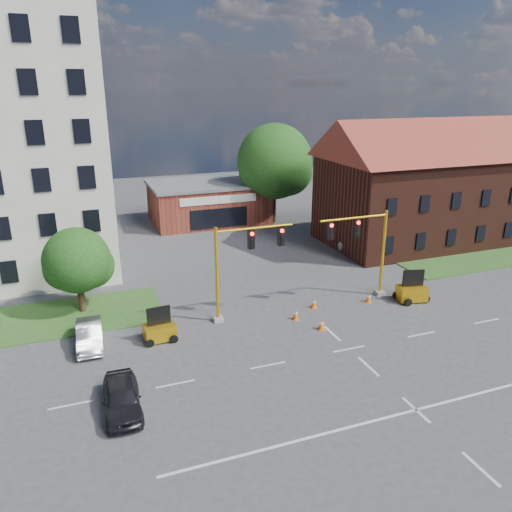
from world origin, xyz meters
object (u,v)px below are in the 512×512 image
(trailer_east, at_px, (412,292))
(sedan_dark, at_px, (122,397))
(signal_mast_west, at_px, (242,260))
(signal_mast_east, at_px, (363,245))
(pickup_white, at_px, (365,242))
(trailer_west, at_px, (160,330))

(trailer_east, height_order, sedan_dark, trailer_east)
(signal_mast_west, distance_m, signal_mast_east, 8.71)
(trailer_east, bearing_deg, signal_mast_east, 165.16)
(signal_mast_west, relative_size, pickup_white, 1.18)
(signal_mast_east, relative_size, pickup_white, 1.18)
(signal_mast_west, xyz_separation_m, trailer_west, (-5.54, -1.17, -3.28))
(signal_mast_east, xyz_separation_m, sedan_dark, (-17.07, -7.28, -3.22))
(pickup_white, distance_m, sedan_dark, 28.59)
(pickup_white, bearing_deg, signal_mast_west, 100.28)
(trailer_west, distance_m, trailer_east, 17.37)
(signal_mast_east, relative_size, trailer_west, 3.05)
(signal_mast_west, height_order, trailer_west, signal_mast_west)
(trailer_west, height_order, sedan_dark, trailer_west)
(signal_mast_east, distance_m, pickup_white, 11.62)
(trailer_west, height_order, pickup_white, trailer_west)
(signal_mast_east, distance_m, trailer_east, 4.78)
(signal_mast_west, height_order, sedan_dark, signal_mast_west)
(signal_mast_west, xyz_separation_m, sedan_dark, (-8.36, -7.28, -3.22))
(trailer_east, xyz_separation_m, pickup_white, (3.13, 10.92, 0.05))
(signal_mast_east, xyz_separation_m, trailer_east, (3.11, -1.65, -3.24))
(signal_mast_east, xyz_separation_m, pickup_white, (6.24, 9.27, -3.19))
(trailer_west, distance_m, sedan_dark, 6.73)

